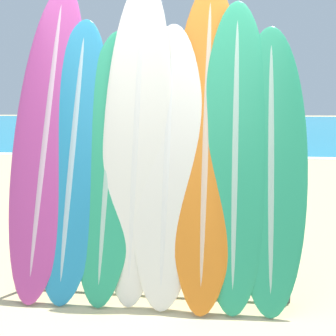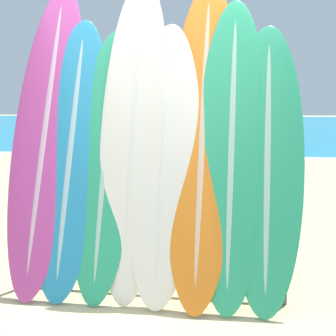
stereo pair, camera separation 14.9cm
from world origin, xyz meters
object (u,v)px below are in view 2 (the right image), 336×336
surfboard_slot_3 (134,133)px  surfboard_slot_5 (203,135)px  surfboard_slot_2 (106,161)px  surfboard_slot_1 (71,153)px  surfboard_slot_6 (232,148)px  surfboard_rack (149,236)px  person_mid_beach (235,126)px  surfboard_slot_4 (164,159)px  person_near_water (95,137)px  surfboard_slot_0 (46,132)px  person_far_left (178,138)px  surfboard_slot_7 (267,164)px

surfboard_slot_3 → surfboard_slot_5: (0.52, 0.03, -0.01)m
surfboard_slot_2 → surfboard_slot_5: surfboard_slot_5 is taller
surfboard_slot_1 → surfboard_slot_6: 1.24m
surfboard_rack → surfboard_slot_6: (0.61, 0.07, 0.67)m
person_mid_beach → surfboard_slot_4: bearing=-28.0°
surfboard_slot_4 → person_mid_beach: (0.25, 8.13, -0.06)m
surfboard_slot_2 → person_near_water: surfboard_slot_2 is taller
surfboard_slot_0 → person_far_left: size_ratio=1.61×
surfboard_slot_2 → surfboard_slot_7: size_ratio=1.00×
surfboard_rack → surfboard_slot_0: size_ratio=0.83×
surfboard_rack → surfboard_slot_4: size_ratio=0.98×
surfboard_rack → surfboard_slot_4: 0.59m
person_mid_beach → person_far_left: 2.69m
surfboard_slot_6 → person_far_left: (-1.28, 5.61, -0.30)m
surfboard_slot_0 → person_mid_beach: surfboard_slot_0 is taller
surfboard_slot_6 → surfboard_slot_7: size_ratio=1.10×
surfboard_rack → surfboard_slot_7: size_ratio=1.00×
surfboard_slot_3 → surfboard_slot_4: 0.31m
person_near_water → person_far_left: bearing=7.3°
surfboard_slot_4 → person_far_left: 5.70m
surfboard_rack → person_mid_beach: (0.35, 8.16, 0.52)m
surfboard_slot_2 → surfboard_slot_5: bearing=5.8°
surfboard_slot_1 → surfboard_slot_4: (0.74, -0.02, -0.03)m
surfboard_slot_4 → person_far_left: size_ratio=1.36×
surfboard_slot_0 → person_far_left: (0.19, 5.56, -0.40)m
surfboard_slot_1 → surfboard_slot_3: size_ratio=0.87×
surfboard_slot_0 → surfboard_slot_6: (1.47, -0.05, -0.10)m
surfboard_slot_2 → surfboard_slot_4: bearing=-0.5°
surfboard_slot_1 → person_mid_beach: surfboard_slot_1 is taller
surfboard_slot_1 → surfboard_slot_0: bearing=165.0°
person_mid_beach → person_far_left: size_ratio=1.18×
surfboard_slot_1 → person_near_water: (-1.68, 5.45, -0.24)m
surfboard_slot_6 → person_near_water: bearing=118.2°
surfboard_slot_0 → surfboard_slot_3: (0.73, -0.04, -0.00)m
surfboard_rack → surfboard_slot_1: surfboard_slot_1 is taller
person_far_left → surfboard_rack: bearing=154.5°
surfboard_slot_2 → surfboard_slot_3: size_ratio=0.83×
surfboard_rack → person_far_left: size_ratio=1.34×
surfboard_slot_6 → person_far_left: size_ratio=1.48×
surfboard_slot_6 → surfboard_slot_7: bearing=-6.5°
surfboard_rack → surfboard_slot_2: 0.66m
surfboard_slot_1 → surfboard_slot_3: bearing=2.5°
surfboard_slot_4 → surfboard_slot_2: bearing=179.5°
surfboard_slot_6 → surfboard_slot_5: bearing=167.9°
surfboard_rack → surfboard_slot_6: size_ratio=0.90×
surfboard_slot_3 → surfboard_slot_6: bearing=-1.1°
surfboard_slot_0 → surfboard_slot_2: 0.56m
surfboard_slot_4 → person_near_water: (-2.41, 5.47, -0.21)m
surfboard_slot_1 → surfboard_slot_2: 0.29m
surfboard_slot_0 → person_near_water: surfboard_slot_0 is taller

